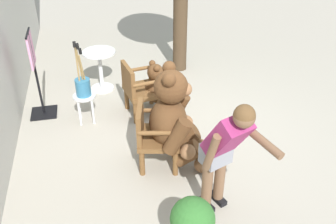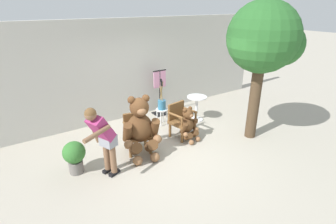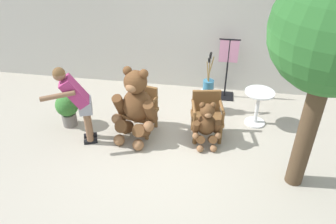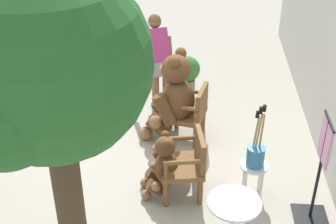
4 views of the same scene
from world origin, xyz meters
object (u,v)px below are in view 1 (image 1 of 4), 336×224
Objects in this scene: clothing_display_stand at (36,73)px; teddy_bear_large at (174,119)px; potted_plant at (192,224)px; white_stool at (85,101)px; person_visitor at (225,148)px; wooden_chair_right at (139,88)px; teddy_bear_small at (157,88)px; wooden_chair_left at (154,134)px; brush_bucket at (83,85)px; round_side_table at (100,66)px.

teddy_bear_large is at bearing -132.18° from clothing_display_stand.
white_stool is at bearing 19.65° from potted_plant.
teddy_bear_large is 1.03m from person_visitor.
teddy_bear_small is (0.02, -0.29, -0.04)m from wooden_chair_right.
wooden_chair_right and teddy_bear_small have the same top height.
person_visitor reaches higher than clothing_display_stand.
potted_plant is (-0.45, 0.45, -0.51)m from person_visitor.
clothing_display_stand is at bearing 61.79° from white_stool.
wooden_chair_left is at bearing -145.26° from white_stool.
person_visitor is 0.81m from potted_plant.
teddy_bear_large is 1.31m from teddy_bear_small.
wooden_chair_right is 1.00× the size of teddy_bear_small.
teddy_bear_small is 1.01× the size of brush_bucket.
clothing_display_stand reaches higher than round_side_table.
potted_plant is at bearing -169.94° from round_side_table.
teddy_bear_large is (-0.03, -0.25, 0.22)m from wooden_chair_left.
teddy_bear_large is at bearing -96.69° from wooden_chair_left.
clothing_display_stand is (0.36, 0.67, 0.09)m from brush_bucket.
brush_bucket is at bearing 91.89° from wooden_chair_right.
wooden_chair_left is at bearing 29.55° from person_visitor.
clothing_display_stand is (3.00, 1.62, 0.32)m from potted_plant.
teddy_bear_large reaches higher than white_stool.
white_stool is at bearing -118.21° from clothing_display_stand.
teddy_bear_small is at bearing -12.87° from wooden_chair_left.
teddy_bear_large is at bearing 17.70° from person_visitor.
brush_bucket is (2.19, 1.39, -0.27)m from person_visitor.
round_side_table is at bearing -16.99° from brush_bucket.
wooden_chair_right is 0.62× the size of teddy_bear_large.
brush_bucket reaches higher than wooden_chair_left.
wooden_chair_left and wooden_chair_right have the same top height.
wooden_chair_right is at bearing 93.77° from teddy_bear_small.
white_stool is 0.85m from clothing_display_stand.
brush_bucket is (1.21, 0.84, 0.17)m from wooden_chair_left.
wooden_chair_right is at bearing 11.36° from teddy_bear_large.
potted_plant is at bearing -177.69° from wooden_chair_right.
person_visitor reaches higher than round_side_table.
teddy_bear_small is 2.30m from person_visitor.
wooden_chair_right is 1.87× the size of white_stool.
teddy_bear_large is 0.92× the size of person_visitor.
teddy_bear_small is (1.25, -0.29, -0.04)m from wooden_chair_left.
white_stool is at bearing 32.48° from person_visitor.
person_visitor is (-2.22, -0.56, 0.44)m from wooden_chair_right.
person_visitor is 3.29m from clothing_display_stand.
brush_bucket is (-0.05, 1.12, 0.21)m from teddy_bear_small.
wooden_chair_right is (1.23, 0.00, 0.00)m from wooden_chair_left.
clothing_display_stand is at bearing 61.73° from brush_bucket.
person_visitor is 3.39m from round_side_table.
wooden_chair_right reaches higher than round_side_table.
teddy_bear_small is at bearing 6.93° from person_visitor.
person_visitor is at bearing -173.07° from teddy_bear_small.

